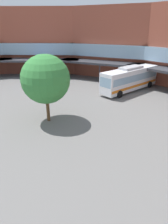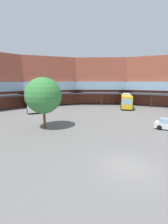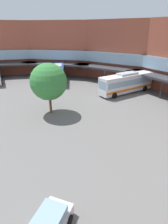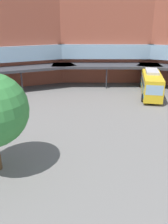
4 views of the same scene
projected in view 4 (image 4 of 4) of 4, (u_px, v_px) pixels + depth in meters
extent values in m
cube|color=#9E4C38|center=(105.00, 41.00, 42.13)|extent=(18.41, 12.39, 13.45)
cube|color=#8CADC6|center=(105.00, 50.00, 42.06)|extent=(16.90, 11.93, 2.35)
cube|color=#38383D|center=(106.00, 66.00, 38.72)|extent=(17.62, 10.56, 0.40)
cylinder|color=#2D2D33|center=(107.00, 78.00, 37.85)|extent=(0.20, 0.20, 3.36)
cube|color=#9E4C38|center=(12.00, 43.00, 39.29)|extent=(17.45, 6.00, 13.45)
cube|color=#8CADC6|center=(14.00, 52.00, 39.28)|extent=(15.71, 6.24, 2.35)
cube|color=#38383D|center=(19.00, 69.00, 36.25)|extent=(17.45, 4.00, 0.40)
cylinder|color=#2D2D33|center=(22.00, 82.00, 35.50)|extent=(0.20, 0.20, 3.36)
cube|color=gold|center=(151.00, 82.00, 34.92)|extent=(7.94, 10.39, 2.92)
cube|color=#8CADC6|center=(151.00, 80.00, 34.79)|extent=(7.63, 9.87, 0.93)
cube|color=#267FBF|center=(150.00, 88.00, 35.22)|extent=(7.84, 10.22, 0.35)
cube|color=#8CADC6|center=(154.00, 90.00, 29.90)|extent=(1.86, 1.27, 1.28)
cube|color=#B2B2B7|center=(152.00, 71.00, 34.32)|extent=(3.55, 4.19, 0.36)
cylinder|color=black|center=(161.00, 99.00, 31.82)|extent=(0.85, 1.09, 1.10)
cylinder|color=black|center=(143.00, 98.00, 32.23)|extent=(0.85, 1.09, 1.10)
cylinder|color=black|center=(156.00, 85.00, 38.54)|extent=(0.85, 1.09, 1.10)
cylinder|color=black|center=(141.00, 84.00, 38.95)|extent=(0.85, 1.09, 1.10)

